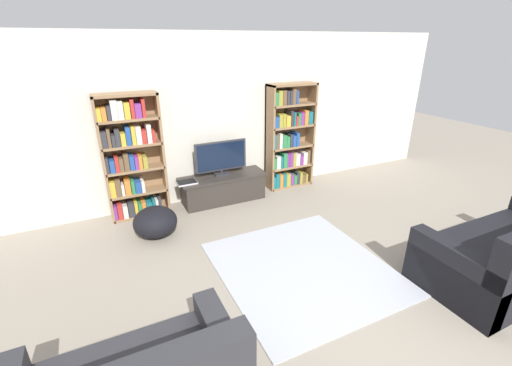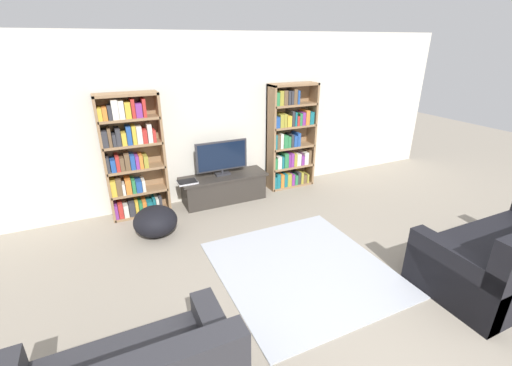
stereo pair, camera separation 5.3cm
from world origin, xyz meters
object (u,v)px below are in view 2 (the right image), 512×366
at_px(television, 222,157).
at_px(bookshelf_left, 132,158).
at_px(bookshelf_right, 289,140).
at_px(beanbag_ottoman, 156,221).
at_px(laptop, 187,182).
at_px(tv_stand, 224,188).

bearing_deg(television, bookshelf_left, 177.33).
distance_m(bookshelf_right, beanbag_ottoman, 2.68).
distance_m(television, laptop, 0.68).
distance_m(bookshelf_left, tv_stand, 1.51).
relative_size(tv_stand, beanbag_ottoman, 2.42).
relative_size(bookshelf_left, television, 2.13).
distance_m(television, beanbag_ottoman, 1.49).
relative_size(bookshelf_left, beanbag_ottoman, 3.11).
bearing_deg(beanbag_ottoman, tv_stand, 27.09).
bearing_deg(laptop, beanbag_ottoman, -136.89).
distance_m(bookshelf_left, bookshelf_right, 2.63).
xyz_separation_m(bookshelf_left, bookshelf_right, (2.63, -0.00, -0.04)).
distance_m(bookshelf_left, television, 1.36).
xyz_separation_m(laptop, beanbag_ottoman, (-0.61, -0.57, -0.26)).
bearing_deg(laptop, tv_stand, 5.13).
bearing_deg(bookshelf_right, bookshelf_left, 179.98).
relative_size(television, laptop, 2.84).
bearing_deg(laptop, bookshelf_left, 167.24).
height_order(bookshelf_left, laptop, bookshelf_left).
height_order(tv_stand, television, television).
bearing_deg(television, tv_stand, -90.00).
height_order(tv_stand, laptop, laptop).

